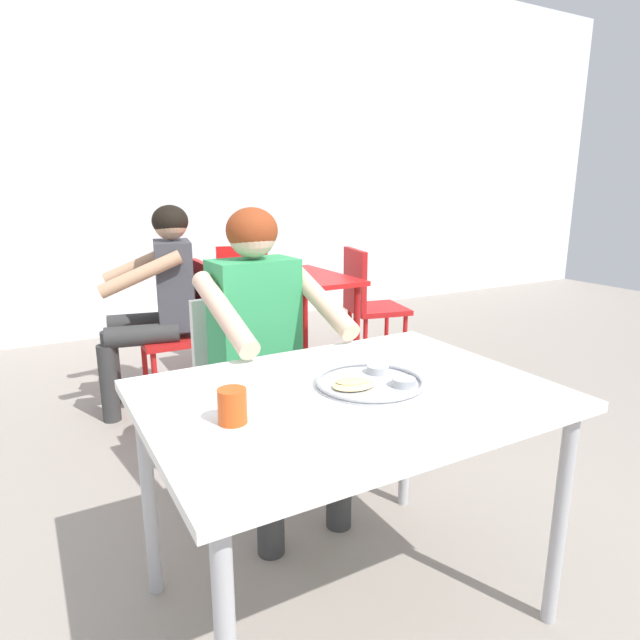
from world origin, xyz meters
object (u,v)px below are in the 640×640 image
object	(u,v)px
thali_tray	(371,382)
chair_red_right	(367,300)
drinking_cup	(232,405)
chair_red_far	(241,296)
diner_foreground	(265,334)
patron_background	(158,289)
chair_foreground	(245,376)
table_foreground	(348,414)
table_background_red	(282,291)
chair_red_left	(188,325)

from	to	relation	value
thali_tray	chair_red_right	size ratio (longest dim) A/B	0.37
thali_tray	chair_red_right	xyz separation A→B (m)	(1.29, 1.90, -0.24)
drinking_cup	chair_red_far	size ratio (longest dim) A/B	0.10
thali_tray	diner_foreground	size ratio (longest dim) A/B	0.26
chair_red_right	patron_background	xyz separation A→B (m)	(-1.46, 0.03, 0.21)
chair_foreground	patron_background	size ratio (longest dim) A/B	0.69
table_foreground	table_background_red	world-z (taller)	table_foreground
table_foreground	diner_foreground	distance (m)	0.67
drinking_cup	chair_red_left	bearing A→B (deg)	77.73
drinking_cup	chair_red_left	xyz separation A→B (m)	(0.42, 1.92, -0.28)
chair_red_left	chair_foreground	bearing A→B (deg)	-91.67
table_foreground	diner_foreground	xyz separation A→B (m)	(0.03, 0.66, 0.08)
diner_foreground	chair_red_left	size ratio (longest dim) A/B	1.41
table_foreground	drinking_cup	distance (m)	0.39
table_foreground	diner_foreground	world-z (taller)	diner_foreground
chair_red_left	chair_red_right	xyz separation A→B (m)	(1.32, 0.02, 0.01)
table_background_red	chair_red_left	xyz separation A→B (m)	(-0.65, -0.03, -0.14)
diner_foreground	patron_background	xyz separation A→B (m)	(-0.12, 1.26, -0.02)
diner_foreground	chair_red_left	world-z (taller)	diner_foreground
thali_tray	table_background_red	world-z (taller)	thali_tray
chair_foreground	table_foreground	bearing A→B (deg)	-91.41
chair_red_far	chair_foreground	bearing A→B (deg)	-110.85
drinking_cup	chair_red_left	distance (m)	1.99
chair_foreground	patron_background	bearing A→B (deg)	96.33
diner_foreground	patron_background	bearing A→B (deg)	95.64
diner_foreground	table_foreground	bearing A→B (deg)	-92.65
table_foreground	diner_foreground	bearing A→B (deg)	87.35
drinking_cup	chair_foreground	bearing A→B (deg)	67.20
thali_tray	table_background_red	distance (m)	2.01
table_background_red	chair_red_right	bearing A→B (deg)	-0.77
table_foreground	chair_red_left	world-z (taller)	chair_red_left
thali_tray	chair_red_far	size ratio (longest dim) A/B	0.36
table_background_red	patron_background	distance (m)	0.79
diner_foreground	chair_red_right	distance (m)	1.84
chair_foreground	chair_red_far	xyz separation A→B (m)	(0.61, 1.59, 0.02)
chair_red_right	table_background_red	bearing A→B (deg)	179.23
table_foreground	diner_foreground	size ratio (longest dim) A/B	0.94
chair_red_right	thali_tray	bearing A→B (deg)	-124.13
drinking_cup	table_background_red	distance (m)	2.23
chair_red_right	chair_foreground	bearing A→B (deg)	-142.95
diner_foreground	chair_red_far	xyz separation A→B (m)	(0.60, 1.81, -0.22)
patron_background	chair_red_right	bearing A→B (deg)	-1.06
table_background_red	chair_red_right	world-z (taller)	chair_red_right
chair_red_right	chair_red_far	distance (m)	0.94
table_background_red	chair_red_far	size ratio (longest dim) A/B	0.93
table_background_red	patron_background	bearing A→B (deg)	178.69
thali_tray	chair_red_right	distance (m)	2.31
chair_red_left	patron_background	xyz separation A→B (m)	(-0.14, 0.05, 0.22)
table_background_red	chair_red_right	xyz separation A→B (m)	(0.67, -0.01, -0.13)
table_background_red	patron_background	world-z (taller)	patron_background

